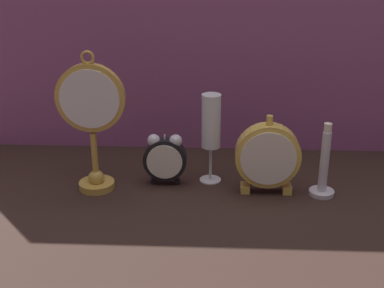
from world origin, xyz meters
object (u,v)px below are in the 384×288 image
brass_candlestick (324,171)px  pocket_watch_on_stand (92,120)px  champagne_flute (211,127)px  mantel_clock_silver (268,156)px  alarm_clock_twin_bell (165,157)px

brass_candlestick → pocket_watch_on_stand: bearing=179.2°
champagne_flute → pocket_watch_on_stand: bearing=-168.3°
pocket_watch_on_stand → champagne_flute: pocket_watch_on_stand is taller
mantel_clock_silver → brass_candlestick: (0.12, -0.01, -0.03)m
pocket_watch_on_stand → brass_candlestick: pocket_watch_on_stand is taller
alarm_clock_twin_bell → brass_candlestick: (0.35, -0.04, -0.01)m
pocket_watch_on_stand → brass_candlestick: (0.51, -0.01, -0.11)m
pocket_watch_on_stand → champagne_flute: size_ratio=1.51×
pocket_watch_on_stand → champagne_flute: bearing=11.7°
pocket_watch_on_stand → champagne_flute: 0.27m
alarm_clock_twin_bell → mantel_clock_silver: bearing=-8.2°
mantel_clock_silver → brass_candlestick: mantel_clock_silver is taller
alarm_clock_twin_bell → brass_candlestick: bearing=-6.2°
alarm_clock_twin_bell → mantel_clock_silver: mantel_clock_silver is taller
brass_candlestick → champagne_flute: bearing=166.3°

